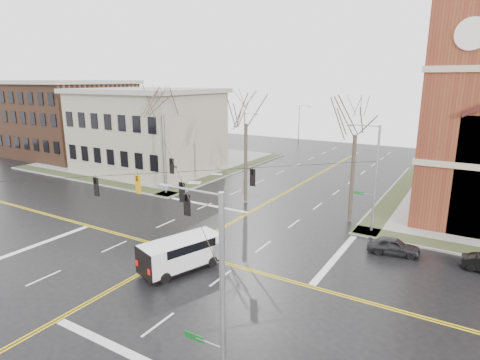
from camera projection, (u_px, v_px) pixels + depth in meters
The scene contains 17 objects.
ground at pixel (181, 251), 30.53m from camera, with size 120.00×120.00×0.00m, color black.
sidewalks at pixel (181, 250), 30.51m from camera, with size 80.00×80.00×0.17m.
road_markings at pixel (181, 251), 30.53m from camera, with size 100.00×100.00×0.01m.
civic_building_a at pixel (148, 132), 56.81m from camera, with size 18.00×14.00×11.00m, color gray.
civic_building_b at pixel (69, 120), 68.36m from camera, with size 18.00×16.00×12.00m, color brown.
signal_pole_ne at pixel (374, 176), 33.21m from camera, with size 2.75×0.22×9.00m.
signal_pole_nw at pixel (166, 151), 44.54m from camera, with size 2.75×0.22×9.00m.
signal_pole_se at pixel (218, 306), 14.10m from camera, with size 2.75×0.22×9.00m.
span_wires at pixel (178, 172), 29.02m from camera, with size 23.02×23.02×0.03m.
traffic_signals at pixel (172, 184), 28.64m from camera, with size 8.21×8.26×1.30m.
streetlight_north_a at pixel (245, 138), 58.03m from camera, with size 2.30×0.20×8.00m.
streetlight_north_b at pixel (300, 125), 74.65m from camera, with size 2.30×0.20×8.00m.
cargo_van at pixel (184, 251), 27.43m from camera, with size 3.95×6.11×2.18m.
parked_car_a at pixel (393, 246), 29.89m from camera, with size 1.51×3.75×1.28m, color black.
tree_nw_far at pixel (162, 110), 45.43m from camera, with size 4.00×4.00×12.95m.
tree_nw_near at pixel (246, 118), 40.62m from camera, with size 4.00×4.00×12.28m.
tree_ne at pixel (356, 129), 34.99m from camera, with size 4.00×4.00×11.75m.
Camera 1 is at (18.47, -21.89, 12.70)m, focal length 30.00 mm.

